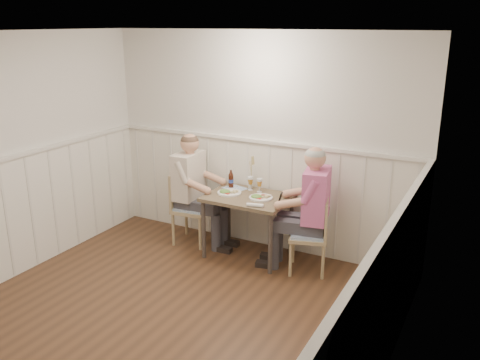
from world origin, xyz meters
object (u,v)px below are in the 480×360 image
Objects in this scene: chair_left at (188,205)px; grass_vase at (250,173)px; dining_table at (248,204)px; chair_right at (313,232)px; man_in_pink at (311,219)px; beer_bottle at (231,180)px; diner_cream at (192,197)px.

grass_vase reaches higher than chair_left.
chair_right is (0.82, -0.02, -0.18)m from dining_table.
dining_table is 1.05× the size of chair_left.
man_in_pink reaches higher than grass_vase.
beer_bottle is 0.25m from grass_vase.
chair_right is at bearing -1.24° from chair_left.
chair_left is at bearing -161.75° from beer_bottle.
dining_table is 2.23× the size of grass_vase.
man_in_pink is 1.57m from diner_cream.
man_in_pink is at bearing -0.02° from chair_left.
grass_vase is (-0.11, 0.27, 0.29)m from dining_table.
chair_right is 1.62m from diner_cream.
diner_cream is (-1.61, 0.05, 0.13)m from chair_right.
dining_table is 0.79m from diner_cream.
chair_right is 1.08m from grass_vase.
dining_table is 4.32× the size of beer_bottle.
grass_vase is at bearing 19.26° from chair_left.
grass_vase is at bearing 19.80° from diner_cream.
diner_cream is at bearing -160.20° from grass_vase.
beer_bottle reaches higher than dining_table.
man_in_pink is 1.01× the size of diner_cream.
diner_cream is at bearing 12.03° from chair_left.
man_in_pink is (1.62, -0.00, 0.11)m from chair_left.
diner_cream is 6.42× the size of beer_bottle.
dining_table is 0.67× the size of diner_cream.
chair_left is at bearing -167.97° from diner_cream.
beer_bottle is at bearing 171.16° from man_in_pink.
man_in_pink reaches higher than beer_bottle.
diner_cream is 0.80m from grass_vase.
beer_bottle is (-1.15, 0.21, 0.38)m from chair_right.
diner_cream reaches higher than chair_right.
man_in_pink reaches higher than chair_left.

